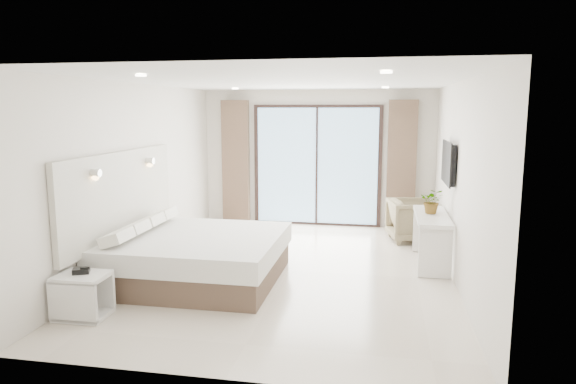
# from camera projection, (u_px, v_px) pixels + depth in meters

# --- Properties ---
(ground) EXTENTS (6.20, 6.20, 0.00)m
(ground) POSITION_uv_depth(u_px,v_px,m) (289.00, 271.00, 7.46)
(ground) COLOR beige
(ground) RESTS_ON ground
(room_shell) EXTENTS (4.62, 6.22, 2.72)m
(room_shell) POSITION_uv_depth(u_px,v_px,m) (285.00, 158.00, 7.92)
(room_shell) COLOR silver
(room_shell) RESTS_ON ground
(bed) EXTENTS (2.25, 2.14, 0.77)m
(bed) POSITION_uv_depth(u_px,v_px,m) (196.00, 257.00, 7.01)
(bed) COLOR brown
(bed) RESTS_ON ground
(nightstand) EXTENTS (0.56, 0.46, 0.50)m
(nightstand) POSITION_uv_depth(u_px,v_px,m) (83.00, 296.00, 5.75)
(nightstand) COLOR silver
(nightstand) RESTS_ON ground
(phone) EXTENTS (0.22, 0.20, 0.06)m
(phone) POSITION_uv_depth(u_px,v_px,m) (81.00, 271.00, 5.75)
(phone) COLOR black
(phone) RESTS_ON nightstand
(console_desk) EXTENTS (0.47, 1.49, 0.77)m
(console_desk) POSITION_uv_depth(u_px,v_px,m) (431.00, 228.00, 7.68)
(console_desk) COLOR silver
(console_desk) RESTS_ON ground
(plant) EXTENTS (0.38, 0.41, 0.29)m
(plant) POSITION_uv_depth(u_px,v_px,m) (432.00, 204.00, 7.69)
(plant) COLOR #33662D
(plant) RESTS_ON console_desk
(armchair) EXTENTS (0.89, 0.93, 0.82)m
(armchair) POSITION_uv_depth(u_px,v_px,m) (413.00, 218.00, 9.11)
(armchair) COLOR #867858
(armchair) RESTS_ON ground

